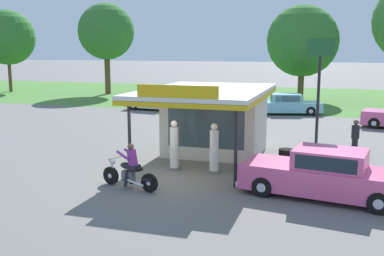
{
  "coord_description": "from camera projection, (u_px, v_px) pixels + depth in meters",
  "views": [
    {
      "loc": [
        5.79,
        -15.09,
        4.74
      ],
      "look_at": [
        0.1,
        3.13,
        1.4
      ],
      "focal_mm": 42.65,
      "sensor_mm": 36.0,
      "label": 1
    }
  ],
  "objects": [
    {
      "name": "tree_oak_right",
      "position": [
        7.0,
        37.0,
        49.56
      ],
      "size": [
        5.95,
        5.95,
        8.91
      ],
      "color": "brown",
      "rests_on": "ground"
    },
    {
      "name": "motorcycle_with_rider",
      "position": [
        130.0,
        170.0,
        15.54
      ],
      "size": [
        2.29,
        0.85,
        1.58
      ],
      "color": "black",
      "rests_on": "ground"
    },
    {
      "name": "gas_pump_nearside",
      "position": [
        174.0,
        147.0,
        17.93
      ],
      "size": [
        0.44,
        0.44,
        1.97
      ],
      "color": "slate",
      "rests_on": "ground"
    },
    {
      "name": "gas_pump_offside",
      "position": [
        214.0,
        150.0,
        17.46
      ],
      "size": [
        0.44,
        0.44,
        1.94
      ],
      "color": "slate",
      "rests_on": "ground"
    },
    {
      "name": "grass_verge_strip",
      "position": [
        272.0,
        97.0,
        44.92
      ],
      "size": [
        120.0,
        24.0,
        0.01
      ],
      "primitive_type": "cube",
      "color": "#477A33",
      "rests_on": "ground"
    },
    {
      "name": "tree_oak_far_left",
      "position": [
        302.0,
        41.0,
        41.75
      ],
      "size": [
        6.54,
        6.54,
        8.69
      ],
      "color": "brown",
      "rests_on": "ground"
    },
    {
      "name": "bystander_standing_back_lot",
      "position": [
        355.0,
        138.0,
        19.93
      ],
      "size": [
        0.34,
        0.34,
        1.69
      ],
      "color": "black",
      "rests_on": "ground"
    },
    {
      "name": "parked_car_back_row_left",
      "position": [
        157.0,
        101.0,
        35.57
      ],
      "size": [
        5.2,
        2.52,
        1.46
      ],
      "color": "beige",
      "rests_on": "ground"
    },
    {
      "name": "parked_car_back_row_right",
      "position": [
        284.0,
        105.0,
        33.27
      ],
      "size": [
        5.78,
        3.08,
        1.48
      ],
      "color": "#7AC6D1",
      "rests_on": "ground"
    },
    {
      "name": "spare_tire_stack",
      "position": [
        286.0,
        158.0,
        18.51
      ],
      "size": [
        0.6,
        0.6,
        0.72
      ],
      "color": "black",
      "rests_on": "ground"
    },
    {
      "name": "featured_classic_sedan",
      "position": [
        324.0,
        175.0,
        14.6
      ],
      "size": [
        5.55,
        2.68,
        1.59
      ],
      "color": "#E55993",
      "rests_on": "ground"
    },
    {
      "name": "ground_plane",
      "position": [
        164.0,
        179.0,
        16.71
      ],
      "size": [
        300.0,
        300.0,
        0.0
      ],
      "primitive_type": "plane",
      "color": "slate"
    },
    {
      "name": "tree_oak_left",
      "position": [
        106.0,
        32.0,
        47.12
      ],
      "size": [
        5.79,
        5.79,
        9.37
      ],
      "color": "brown",
      "rests_on": "ground"
    },
    {
      "name": "service_station_kiosk",
      "position": [
        214.0,
        116.0,
        20.36
      ],
      "size": [
        4.86,
        7.4,
        3.52
      ],
      "color": "beige",
      "rests_on": "ground"
    },
    {
      "name": "roadside_pole_sign",
      "position": [
        319.0,
        80.0,
        18.54
      ],
      "size": [
        1.1,
        0.12,
        5.14
      ],
      "color": "black",
      "rests_on": "ground"
    },
    {
      "name": "bystander_strolling_foreground",
      "position": [
        233.0,
        113.0,
        28.44
      ],
      "size": [
        0.34,
        0.34,
        1.52
      ],
      "color": "#2D3351",
      "rests_on": "ground"
    }
  ]
}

